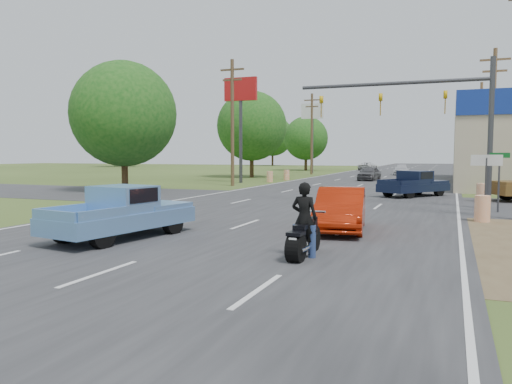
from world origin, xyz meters
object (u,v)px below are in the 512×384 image
at_px(navy_pickup, 415,184).
at_px(red_convertible, 341,210).
at_px(motorcycle, 303,238).
at_px(blue_pickup, 124,212).
at_px(distant_car_grey, 369,174).
at_px(distant_car_silver, 401,170).
at_px(rider, 304,222).
at_px(distant_car_white, 368,166).

bearing_deg(navy_pickup, red_convertible, -61.58).
bearing_deg(red_convertible, navy_pickup, 76.70).
xyz_separation_m(motorcycle, blue_pickup, (-5.89, 0.84, 0.32)).
bearing_deg(distant_car_grey, navy_pickup, -66.35).
bearing_deg(distant_car_silver, distant_car_grey, -102.67).
bearing_deg(blue_pickup, rider, 1.97).
height_order(distant_car_grey, distant_car_white, distant_car_grey).
relative_size(red_convertible, rider, 2.44).
bearing_deg(rider, red_convertible, -86.95).
bearing_deg(motorcycle, distant_car_silver, 95.07).
xyz_separation_m(blue_pickup, navy_pickup, (7.18, 18.78, -0.02)).
xyz_separation_m(red_convertible, distant_car_silver, (-2.38, 46.31, -0.07)).
relative_size(blue_pickup, distant_car_grey, 1.29).
xyz_separation_m(motorcycle, rider, (0.00, 0.05, 0.40)).
bearing_deg(motorcycle, red_convertible, 93.01).
xyz_separation_m(rider, distant_car_silver, (-2.44, 50.91, -0.25)).
relative_size(navy_pickup, distant_car_silver, 1.11).
bearing_deg(distant_car_grey, blue_pickup, -86.61).
distance_m(blue_pickup, navy_pickup, 20.10).
xyz_separation_m(red_convertible, navy_pickup, (1.34, 14.96, 0.07)).
distance_m(rider, navy_pickup, 19.60).
height_order(red_convertible, motorcycle, red_convertible).
bearing_deg(navy_pickup, motorcycle, -60.20).
height_order(rider, navy_pickup, rider).
height_order(motorcycle, navy_pickup, navy_pickup).
xyz_separation_m(navy_pickup, distant_car_white, (-10.37, 48.10, -0.17)).
distance_m(red_convertible, distant_car_silver, 46.37).
bearing_deg(rider, blue_pickup, -5.25).
distance_m(red_convertible, distant_car_white, 63.70).
xyz_separation_m(distant_car_grey, distant_car_white, (-5.03, 30.97, -0.05)).
distance_m(rider, distant_car_white, 68.27).
height_order(motorcycle, blue_pickup, blue_pickup).
distance_m(motorcycle, rider, 0.40).
bearing_deg(rider, distant_car_white, -80.02).
height_order(motorcycle, rider, rider).
xyz_separation_m(motorcycle, distant_car_white, (-9.08, 67.71, 0.13)).
distance_m(blue_pickup, distant_car_grey, 35.95).
height_order(distant_car_silver, distant_car_white, distant_car_silver).
bearing_deg(distant_car_silver, red_convertible, -93.24).
height_order(rider, distant_car_grey, rider).
xyz_separation_m(red_convertible, motorcycle, (0.06, -4.65, -0.22)).
height_order(red_convertible, distant_car_white, red_convertible).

